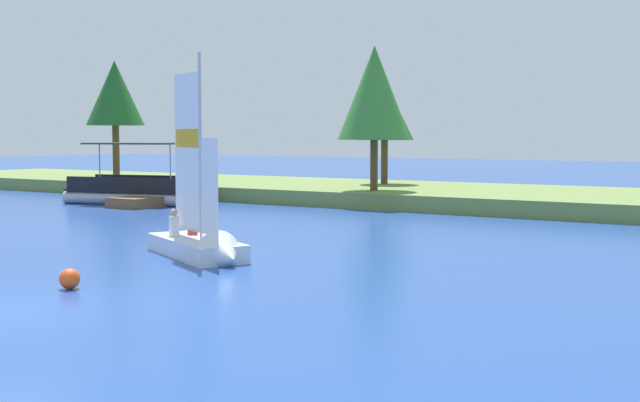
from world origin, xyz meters
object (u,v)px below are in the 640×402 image
Objects in this scene: channel_buoy at (70,279)px; wooden_dock at (167,199)px; shoreline_tree_left at (115,94)px; shoreline_tree_centre at (374,93)px; sailboat at (205,242)px; shoreline_tree_midleft at (385,111)px; pontoon_boat at (135,189)px.

wooden_dock is at bearing 128.09° from channel_buoy.
shoreline_tree_left reaches higher than wooden_dock.
shoreline_tree_centre is at bearing 27.90° from wooden_dock.
shoreline_tree_centre is 1.16× the size of sailboat.
channel_buoy is (4.71, -21.49, -4.93)m from shoreline_tree_centre.
shoreline_tree_midleft is 5.39m from shoreline_tree_centre.
shoreline_tree_midleft is 27.62m from channel_buoy.
sailboat is (4.35, -16.81, -4.70)m from shoreline_tree_centre.
shoreline_tree_centre is (19.40, -2.48, -0.64)m from shoreline_tree_left.
shoreline_tree_left is 34.45m from channel_buoy.
pontoon_boat is at bearing 167.82° from sailboat.
shoreline_tree_midleft is at bearing 133.44° from sailboat.
channel_buoy is at bearing -51.91° from wooden_dock.
pontoon_boat reaches higher than wooden_dock.
wooden_dock is 1.05× the size of sailboat.
pontoon_boat is 22.21m from channel_buoy.
shoreline_tree_centre is 1.10× the size of wooden_dock.
shoreline_tree_centre is at bearing 102.36° from channel_buoy.
wooden_dock is (-8.58, -4.54, -4.92)m from shoreline_tree_centre.
shoreline_tree_left is at bearing 127.70° from pontoon_boat.
channel_buoy is (13.28, -16.95, -0.01)m from wooden_dock.
sailboat reaches higher than channel_buoy.
shoreline_tree_left is 1.31× the size of shoreline_tree_midleft.
channel_buoy is at bearing -44.84° from shoreline_tree_left.
wooden_dock is at bearing -124.32° from shoreline_tree_midleft.
shoreline_tree_centre is at bearing -7.30° from shoreline_tree_left.
sailboat is 18.71m from pontoon_boat.
shoreline_tree_midleft is at bearing 37.81° from pontoon_boat.
sailboat is 0.83× the size of pontoon_boat.
shoreline_tree_centre reaches higher than sailboat.
shoreline_tree_midleft is at bearing 113.27° from shoreline_tree_centre.
shoreline_tree_midleft is 12.50× the size of channel_buoy.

